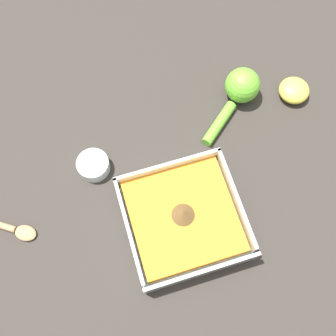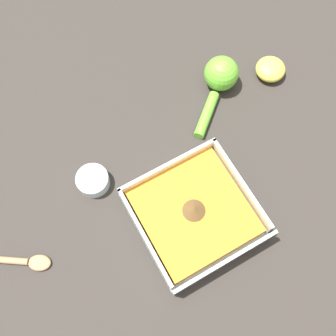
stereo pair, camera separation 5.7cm
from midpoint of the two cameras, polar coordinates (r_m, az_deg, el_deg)
The scene contains 5 objects.
ground_plane at distance 0.72m, azimuth -0.70°, elevation -8.26°, with size 4.00×4.00×0.00m, color #332D28.
square_dish at distance 0.71m, azimuth 1.60°, elevation -7.06°, with size 0.20×0.20×0.05m.
spice_bowl at distance 0.75m, azimuth -12.95°, elevation -2.05°, with size 0.06×0.06×0.03m.
lemon_squeezer at distance 0.81m, azimuth 5.49°, elevation 12.68°, with size 0.15×0.13×0.07m.
lemon_half at distance 0.86m, azimuth 12.79°, elevation 13.64°, with size 0.06×0.06×0.03m.
Camera 2 is at (0.10, 0.13, 0.71)m, focal length 42.00 mm.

